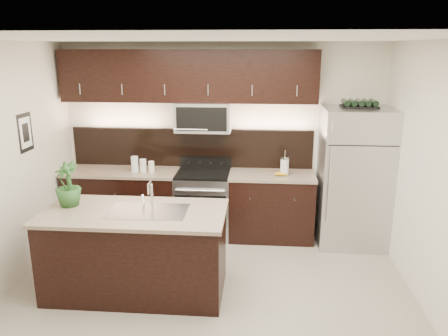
{
  "coord_description": "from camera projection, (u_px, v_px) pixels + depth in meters",
  "views": [
    {
      "loc": [
        0.52,
        -4.13,
        2.62
      ],
      "look_at": [
        0.14,
        0.55,
        1.32
      ],
      "focal_mm": 35.0,
      "sensor_mm": 36.0,
      "label": 1
    }
  ],
  "objects": [
    {
      "name": "sink_faucet",
      "position": [
        148.0,
        210.0,
        4.64
      ],
      "size": [
        0.84,
        0.5,
        0.28
      ],
      "color": "silver",
      "rests_on": "island"
    },
    {
      "name": "french_press",
      "position": [
        285.0,
        166.0,
        5.92
      ],
      "size": [
        0.12,
        0.12,
        0.34
      ],
      "rotation": [
        0.0,
        0.0,
        0.14
      ],
      "color": "silver",
      "rests_on": "counter_run"
    },
    {
      "name": "island",
      "position": [
        136.0,
        251.0,
        4.77
      ],
      "size": [
        1.96,
        0.96,
        0.94
      ],
      "color": "black",
      "rests_on": "ground"
    },
    {
      "name": "canisters",
      "position": [
        141.0,
        165.0,
        6.09
      ],
      "size": [
        0.33,
        0.1,
        0.22
      ],
      "rotation": [
        0.0,
        0.0,
        -0.01
      ],
      "color": "silver",
      "rests_on": "counter_run"
    },
    {
      "name": "upper_fixtures",
      "position": [
        190.0,
        84.0,
        5.93
      ],
      "size": [
        3.49,
        0.4,
        1.66
      ],
      "color": "black",
      "rests_on": "counter_run"
    },
    {
      "name": "refrigerator",
      "position": [
        353.0,
        177.0,
        5.88
      ],
      "size": [
        0.9,
        0.81,
        1.87
      ],
      "primitive_type": "cube",
      "color": "#B2B2B7",
      "rests_on": "ground"
    },
    {
      "name": "counter_run",
      "position": [
        189.0,
        203.0,
        6.24
      ],
      "size": [
        3.51,
        0.65,
        0.94
      ],
      "color": "black",
      "rests_on": "ground"
    },
    {
      "name": "wine_rack",
      "position": [
        359.0,
        104.0,
        5.61
      ],
      "size": [
        0.46,
        0.29,
        0.11
      ],
      "color": "black",
      "rests_on": "refrigerator"
    },
    {
      "name": "bananas",
      "position": [
        277.0,
        174.0,
        5.93
      ],
      "size": [
        0.18,
        0.14,
        0.05
      ],
      "primitive_type": "ellipsoid",
      "rotation": [
        0.0,
        0.0,
        0.03
      ],
      "color": "#C18D1B",
      "rests_on": "counter_run"
    },
    {
      "name": "ground",
      "position": [
        207.0,
        299.0,
        4.7
      ],
      "size": [
        4.5,
        4.5,
        0.0
      ],
      "primitive_type": "plane",
      "color": "gray",
      "rests_on": "ground"
    },
    {
      "name": "plant",
      "position": [
        68.0,
        184.0,
        4.74
      ],
      "size": [
        0.36,
        0.36,
        0.49
      ],
      "primitive_type": "imported",
      "rotation": [
        0.0,
        0.0,
        -0.38
      ],
      "color": "#234F1F",
      "rests_on": "island"
    },
    {
      "name": "room_walls",
      "position": [
        193.0,
        147.0,
        4.22
      ],
      "size": [
        4.52,
        4.02,
        2.71
      ],
      "color": "beige",
      "rests_on": "ground"
    }
  ]
}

